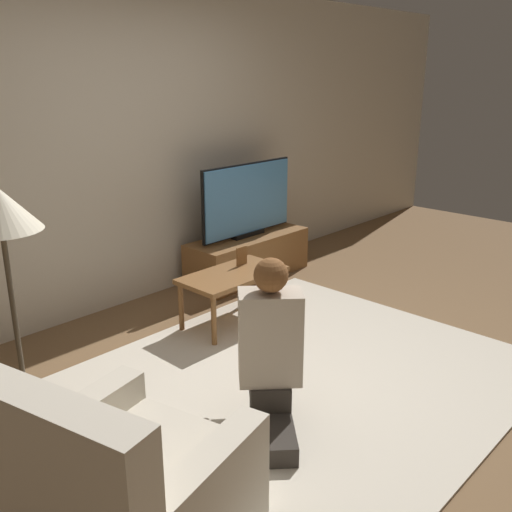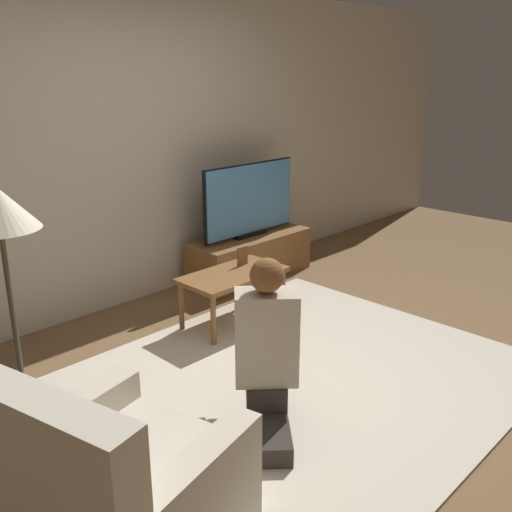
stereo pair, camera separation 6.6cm
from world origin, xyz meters
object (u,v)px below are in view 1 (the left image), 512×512
(person_kneeling, at_px, (270,347))
(coffee_table, at_px, (233,279))
(floor_lamp, at_px, (1,222))
(tv, at_px, (248,200))
(armchair, at_px, (122,495))

(person_kneeling, bearing_deg, coffee_table, -82.90)
(coffee_table, xyz_separation_m, floor_lamp, (-1.68, 0.01, 0.77))
(tv, xyz_separation_m, person_kneeling, (-1.65, -1.76, -0.28))
(floor_lamp, relative_size, armchair, 1.33)
(tv, distance_m, person_kneeling, 2.43)
(coffee_table, distance_m, floor_lamp, 1.85)
(coffee_table, relative_size, person_kneeling, 0.86)
(coffee_table, xyz_separation_m, person_kneeling, (-0.80, -1.10, 0.11))
(floor_lamp, bearing_deg, tv, 14.48)
(tv, xyz_separation_m, armchair, (-2.72, -1.92, -0.48))
(person_kneeling, bearing_deg, tv, -89.95)
(floor_lamp, distance_m, person_kneeling, 1.56)
(coffee_table, bearing_deg, floor_lamp, 179.82)
(tv, bearing_deg, coffee_table, -142.12)
(coffee_table, distance_m, armchair, 2.26)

